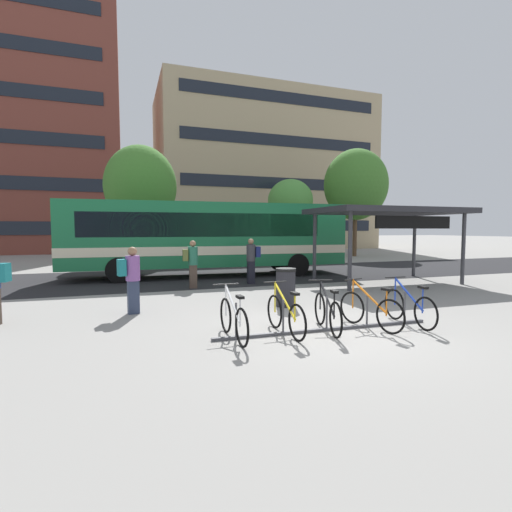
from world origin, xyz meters
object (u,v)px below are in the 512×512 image
object	(u,v)px
parked_bicycle_black_2	(327,312)
street_tree_1	(290,201)
city_bus	(211,236)
commuter_olive_pack_3	(192,261)
parked_bicycle_orange_3	(370,310)
commuter_teal_pack_1	(131,276)
street_tree_0	(141,186)
parked_bicycle_yellow_1	(285,315)
trash_bin	(286,287)
transit_shelter	(388,213)
parked_bicycle_white_0	(233,319)
commuter_navy_pack_0	(252,258)
street_tree_2	(356,185)
parked_bicycle_blue_4	(409,307)

from	to	relation	value
parked_bicycle_black_2	street_tree_1	world-z (taller)	street_tree_1
city_bus	commuter_olive_pack_3	world-z (taller)	city_bus
parked_bicycle_orange_3	commuter_teal_pack_1	size ratio (longest dim) A/B	1.03
commuter_teal_pack_1	street_tree_1	bearing A→B (deg)	43.50
city_bus	street_tree_0	bearing A→B (deg)	112.57
parked_bicycle_yellow_1	street_tree_1	size ratio (longest dim) A/B	0.30
parked_bicycle_yellow_1	trash_bin	bearing A→B (deg)	-26.07
parked_bicycle_orange_3	transit_shelter	xyz separation A→B (m)	(4.78, 5.50, 2.30)
commuter_teal_pack_1	parked_bicycle_white_0	bearing A→B (deg)	-69.26
commuter_teal_pack_1	commuter_olive_pack_3	xyz separation A→B (m)	(2.08, 3.51, 0.02)
commuter_olive_pack_3	commuter_teal_pack_1	bearing A→B (deg)	-116.85
commuter_navy_pack_0	street_tree_2	xyz separation A→B (m)	(12.23, 11.33, 4.47)
parked_bicycle_yellow_1	commuter_navy_pack_0	xyz separation A→B (m)	(1.61, 6.81, 0.61)
commuter_olive_pack_3	street_tree_1	bearing A→B (deg)	56.32
parked_bicycle_blue_4	city_bus	bearing A→B (deg)	15.75
parked_bicycle_yellow_1	transit_shelter	world-z (taller)	transit_shelter
commuter_olive_pack_3	trash_bin	xyz separation A→B (m)	(1.85, -3.92, -0.45)
parked_bicycle_white_0	commuter_olive_pack_3	size ratio (longest dim) A/B	1.02
street_tree_0	parked_bicycle_orange_3	bearing A→B (deg)	-77.41
parked_bicycle_orange_3	trash_bin	size ratio (longest dim) A/B	1.64
parked_bicycle_orange_3	street_tree_0	world-z (taller)	street_tree_0
city_bus	street_tree_0	size ratio (longest dim) A/B	1.72
parked_bicycle_black_2	commuter_teal_pack_1	bearing A→B (deg)	63.47
commuter_navy_pack_0	street_tree_1	size ratio (longest dim) A/B	0.30
commuter_navy_pack_0	commuter_olive_pack_3	bearing A→B (deg)	7.90
commuter_olive_pack_3	street_tree_0	bearing A→B (deg)	100.45
parked_bicycle_blue_4	commuter_navy_pack_0	bearing A→B (deg)	13.21
trash_bin	parked_bicycle_white_0	bearing A→B (deg)	-131.15
commuter_navy_pack_0	street_tree_1	xyz separation A→B (m)	(6.97, 11.75, 3.16)
parked_bicycle_white_0	trash_bin	xyz separation A→B (m)	(2.18, 2.49, 0.13)
commuter_teal_pack_1	trash_bin	world-z (taller)	commuter_teal_pack_1
city_bus	commuter_teal_pack_1	size ratio (longest dim) A/B	7.36
city_bus	trash_bin	size ratio (longest dim) A/B	11.78
parked_bicycle_blue_4	street_tree_0	distance (m)	18.30
commuter_teal_pack_1	parked_bicycle_black_2	bearing A→B (deg)	-48.94
city_bus	commuter_teal_pack_1	xyz separation A→B (m)	(-3.48, -6.73, -0.83)
parked_bicycle_yellow_1	trash_bin	distance (m)	2.74
city_bus	street_tree_2	xyz separation A→B (m)	(13.18, 8.50, 3.69)
street_tree_2	commuter_olive_pack_3	bearing A→B (deg)	-141.21
parked_bicycle_black_2	trash_bin	xyz separation A→B (m)	(0.20, 2.56, 0.13)
trash_bin	parked_bicycle_blue_4	bearing A→B (deg)	-57.33
parked_bicycle_white_0	parked_bicycle_black_2	distance (m)	1.98
commuter_navy_pack_0	street_tree_1	distance (m)	14.02
city_bus	parked_bicycle_white_0	distance (m)	9.88
transit_shelter	parked_bicycle_orange_3	bearing A→B (deg)	-129.61
trash_bin	city_bus	bearing A→B (deg)	93.69
commuter_teal_pack_1	transit_shelter	bearing A→B (deg)	3.87
parked_bicycle_black_2	trash_bin	bearing A→B (deg)	7.42
parked_bicycle_white_0	street_tree_0	distance (m)	17.48
city_bus	street_tree_1	bearing A→B (deg)	51.26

